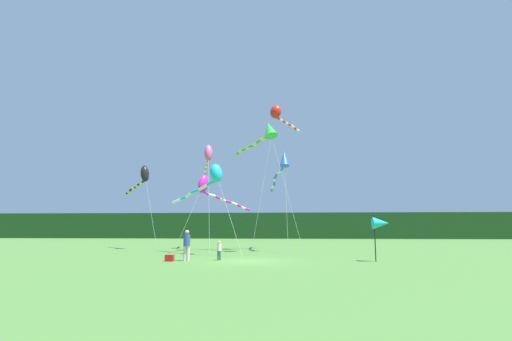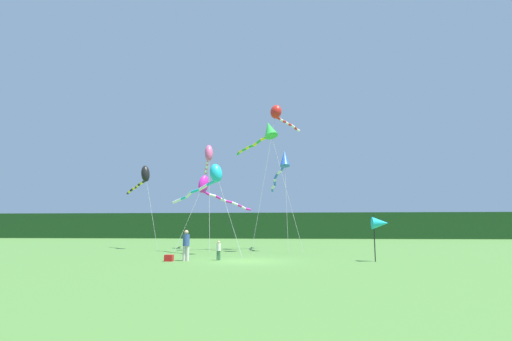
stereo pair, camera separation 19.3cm
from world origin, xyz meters
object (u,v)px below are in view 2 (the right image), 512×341
(cooler_box, at_px, (169,258))
(kite_rainbow, at_px, (209,155))
(person_adult, at_px, (186,244))
(kite_green, at_px, (268,131))
(kite_magenta, at_px, (209,188))
(kite_black, at_px, (144,176))
(banner_flag_pole, at_px, (380,223))
(kite_red, at_px, (277,113))
(kite_blue, at_px, (282,164))
(person_child, at_px, (219,249))
(kite_cyan, at_px, (212,177))

(cooler_box, bearing_deg, kite_rainbow, 92.08)
(person_adult, height_order, cooler_box, person_adult)
(cooler_box, distance_m, kite_green, 13.32)
(kite_magenta, distance_m, kite_rainbow, 3.85)
(kite_black, xyz_separation_m, kite_magenta, (6.20, -1.37, -1.26))
(banner_flag_pole, bearing_deg, kite_black, 148.99)
(person_adult, relative_size, kite_magenta, 0.27)
(kite_rainbow, bearing_deg, kite_green, -36.56)
(kite_green, bearing_deg, cooler_box, -122.40)
(banner_flag_pole, bearing_deg, kite_red, 122.26)
(kite_magenta, height_order, kite_blue, kite_blue)
(person_adult, distance_m, kite_magenta, 10.71)
(person_adult, relative_size, banner_flag_pole, 0.67)
(kite_blue, bearing_deg, kite_red, 131.84)
(person_child, height_order, kite_blue, kite_blue)
(cooler_box, distance_m, kite_magenta, 11.34)
(kite_green, xyz_separation_m, kite_blue, (1.11, 1.69, -2.36))
(kite_magenta, bearing_deg, kite_red, 0.42)
(kite_green, distance_m, kite_black, 12.16)
(person_child, xyz_separation_m, banner_flag_pole, (9.19, -0.15, 1.48))
(kite_cyan, height_order, kite_magenta, kite_cyan)
(person_child, xyz_separation_m, kite_rainbow, (-3.09, 11.33, 7.75))
(banner_flag_pole, bearing_deg, cooler_box, -176.34)
(kite_green, xyz_separation_m, kite_rainbow, (-5.59, 4.14, -1.05))
(person_adult, bearing_deg, cooler_box, -157.64)
(banner_flag_pole, relative_size, kite_green, 0.25)
(kite_green, bearing_deg, kite_rainbow, 143.44)
(banner_flag_pole, distance_m, kite_green, 12.34)
(kite_red, bearing_deg, kite_cyan, -133.67)
(person_adult, distance_m, kite_green, 12.23)
(kite_magenta, bearing_deg, kite_green, -22.36)
(kite_red, bearing_deg, kite_black, 173.69)
(person_child, distance_m, kite_blue, 11.54)
(person_child, relative_size, banner_flag_pole, 0.43)
(kite_blue, xyz_separation_m, kite_rainbow, (-6.70, 2.45, 1.32))
(kite_green, distance_m, kite_blue, 3.11)
(cooler_box, relative_size, kite_blue, 0.06)
(person_child, relative_size, kite_green, 0.11)
(person_adult, distance_m, cooler_box, 1.22)
(kite_blue, bearing_deg, kite_green, -123.37)
(kite_rainbow, bearing_deg, cooler_box, -87.92)
(kite_black, distance_m, kite_magenta, 6.47)
(person_child, xyz_separation_m, kite_cyan, (-1.40, 4.49, 4.83))
(kite_black, xyz_separation_m, kite_rainbow, (5.68, 0.69, 1.96))
(banner_flag_pole, distance_m, kite_blue, 11.72)
(person_child, bearing_deg, kite_magenta, 105.52)
(person_child, distance_m, cooler_box, 2.84)
(kite_blue, bearing_deg, kite_magenta, 176.33)
(person_child, bearing_deg, kite_cyan, 107.31)
(kite_black, bearing_deg, cooler_box, -62.08)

